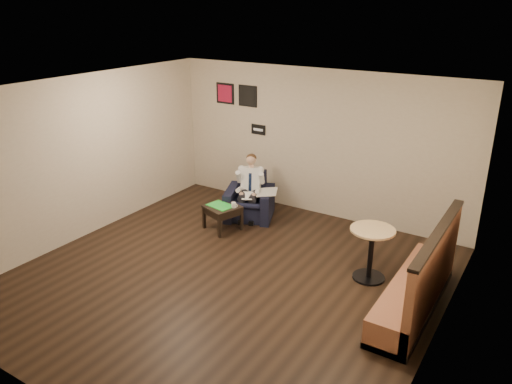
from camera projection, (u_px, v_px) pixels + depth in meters
The scene contains 19 objects.
ground at pixel (227, 278), 7.55m from camera, with size 6.00×6.00×0.00m, color black.
wall_back at pixel (317, 143), 9.41m from camera, with size 6.00×0.02×2.80m, color beige.
wall_front at pixel (39, 289), 4.67m from camera, with size 6.00×0.02×2.80m, color beige.
wall_left at pixel (82, 158), 8.53m from camera, with size 0.02×6.00×2.80m, color beige.
wall_right at pixel (444, 243), 5.55m from camera, with size 0.02×6.00×2.80m, color beige.
ceiling at pixel (222, 92), 6.54m from camera, with size 6.00×6.00×0.02m, color white.
seating_sign at pixel (258, 130), 10.01m from camera, with size 0.32×0.02×0.20m, color black.
art_print_left at pixel (225, 93), 10.17m from camera, with size 0.42×0.03×0.42m, color #B3163A.
art_print_right at pixel (248, 96), 9.90m from camera, with size 0.42×0.03×0.42m, color black.
armchair at pixel (249, 197), 9.53m from camera, with size 0.87×0.87×0.84m, color black.
seated_man at pixel (248, 191), 9.37m from camera, with size 0.55×0.82×1.15m, color silver, non-canonical shape.
lap_papers at pixel (247, 196), 9.31m from camera, with size 0.19×0.27×0.01m, color white.
newspaper at pixel (267, 192), 9.33m from camera, with size 0.37×0.46×0.01m, color silver.
side_table at pixel (223, 218), 9.09m from camera, with size 0.55×0.55×0.45m, color black.
green_folder at pixel (221, 206), 9.01m from camera, with size 0.45×0.32×0.01m, color #2BD83E.
coffee_mug at pixel (234, 205), 8.93m from camera, with size 0.08×0.08×0.10m, color white.
smartphone at pixel (231, 205), 9.06m from camera, with size 0.14×0.07×0.01m, color black.
banquette at pixel (416, 269), 6.60m from camera, with size 0.56×2.37×1.21m, color #99593B.
cafe_table at pixel (371, 254), 7.39m from camera, with size 0.66×0.66×0.82m, color tan.
Camera 1 is at (3.87, -5.33, 3.93)m, focal length 35.00 mm.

